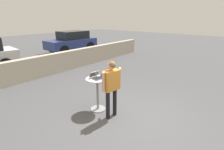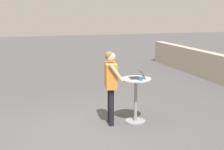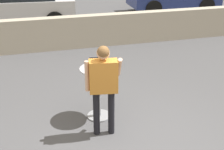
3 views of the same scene
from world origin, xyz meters
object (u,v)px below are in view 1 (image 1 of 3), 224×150
at_px(coffee_mug, 102,75).
at_px(parked_car_further_down, 72,41).
at_px(laptop, 97,77).
at_px(standing_person, 111,82).
at_px(cafe_table, 97,90).

relative_size(coffee_mug, parked_car_further_down, 0.03).
xyz_separation_m(laptop, standing_person, (-0.05, -0.59, -0.01)).
bearing_deg(laptop, parked_car_further_down, 55.89).
bearing_deg(standing_person, laptop, 84.88).
bearing_deg(standing_person, parked_car_further_down, 57.51).
distance_m(cafe_table, standing_person, 0.68).
relative_size(cafe_table, standing_person, 0.62).
height_order(laptop, parked_car_further_down, parked_car_further_down).
height_order(laptop, standing_person, standing_person).
relative_size(laptop, coffee_mug, 3.33).
xyz_separation_m(cafe_table, laptop, (0.01, 0.02, 0.40)).
bearing_deg(parked_car_further_down, laptop, -124.11).
distance_m(laptop, coffee_mug, 0.21).
xyz_separation_m(laptop, parked_car_further_down, (5.36, 7.91, -0.22)).
relative_size(cafe_table, parked_car_further_down, 0.25).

